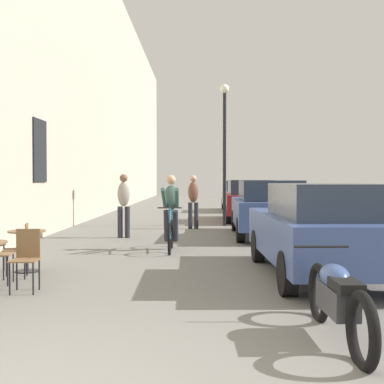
# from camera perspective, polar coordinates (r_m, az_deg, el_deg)

# --- Properties ---
(building_facade_left) EXTENTS (0.54, 68.00, 11.74)m
(building_facade_left) POSITION_cam_1_polar(r_m,az_deg,el_deg) (18.60, -13.97, 14.62)
(building_facade_left) COLOR #B7AD99
(building_facade_left) RESTS_ON ground_plane
(cafe_chair_mid_toward_street) EXTENTS (0.40, 0.40, 0.89)m
(cafe_chair_mid_toward_street) POSITION_cam_1_polar(r_m,az_deg,el_deg) (7.64, -18.29, -6.85)
(cafe_chair_mid_toward_street) COLOR black
(cafe_chair_mid_toward_street) RESTS_ON ground_plane
(cafe_table_far) EXTENTS (0.64, 0.64, 0.72)m
(cafe_table_far) POSITION_cam_1_polar(r_m,az_deg,el_deg) (9.24, -18.21, -5.40)
(cafe_table_far) COLOR black
(cafe_table_far) RESTS_ON ground_plane
(cafe_chair_far_toward_street) EXTENTS (0.46, 0.46, 0.89)m
(cafe_chair_far_toward_street) POSITION_cam_1_polar(r_m,az_deg,el_deg) (8.71, -18.91, -5.84)
(cafe_chair_far_toward_street) COLOR black
(cafe_chair_far_toward_street) RESTS_ON ground_plane
(cyclist_on_bicycle) EXTENTS (0.52, 1.76, 1.74)m
(cyclist_on_bicycle) POSITION_cam_1_polar(r_m,az_deg,el_deg) (11.40, -2.41, -2.59)
(cyclist_on_bicycle) COLOR black
(cyclist_on_bicycle) RESTS_ON ground_plane
(pedestrian_near) EXTENTS (0.35, 0.26, 1.76)m
(pedestrian_near) POSITION_cam_1_polar(r_m,az_deg,el_deg) (13.96, -7.75, -1.12)
(pedestrian_near) COLOR #26262D
(pedestrian_near) RESTS_ON ground_plane
(pedestrian_mid) EXTENTS (0.38, 0.29, 1.75)m
(pedestrian_mid) POSITION_cam_1_polar(r_m,az_deg,el_deg) (16.36, 0.14, -0.75)
(pedestrian_mid) COLOR #26262D
(pedestrian_mid) RESTS_ON ground_plane
(street_lamp) EXTENTS (0.32, 0.32, 4.90)m
(street_lamp) POSITION_cam_1_polar(r_m,az_deg,el_deg) (17.53, 3.71, 6.33)
(street_lamp) COLOR black
(street_lamp) RESTS_ON ground_plane
(parked_car_nearest) EXTENTS (1.92, 4.37, 1.54)m
(parked_car_nearest) POSITION_cam_1_polar(r_m,az_deg,el_deg) (8.52, 14.45, -4.06)
(parked_car_nearest) COLOR #384C84
(parked_car_nearest) RESTS_ON ground_plane
(parked_car_second) EXTENTS (1.97, 4.50, 1.58)m
(parked_car_second) POSITION_cam_1_polar(r_m,az_deg,el_deg) (14.25, 8.59, -1.76)
(parked_car_second) COLOR #384C84
(parked_car_second) RESTS_ON ground_plane
(parked_car_third) EXTENTS (1.94, 4.49, 1.59)m
(parked_car_third) POSITION_cam_1_polar(r_m,az_deg,el_deg) (19.68, 6.44, -0.87)
(parked_car_third) COLOR maroon
(parked_car_third) RESTS_ON ground_plane
(parked_car_fourth) EXTENTS (1.92, 4.40, 1.55)m
(parked_car_fourth) POSITION_cam_1_polar(r_m,az_deg,el_deg) (25.77, 5.52, -0.37)
(parked_car_fourth) COLOR #B7B7BC
(parked_car_fourth) RESTS_ON ground_plane
(parked_motorcycle) EXTENTS (0.62, 2.15, 0.92)m
(parked_motorcycle) POSITION_cam_1_polar(r_m,az_deg,el_deg) (5.34, 16.20, -11.63)
(parked_motorcycle) COLOR black
(parked_motorcycle) RESTS_ON ground_plane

